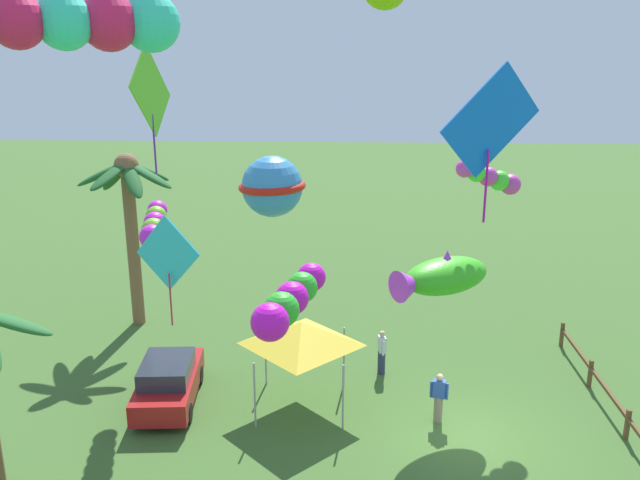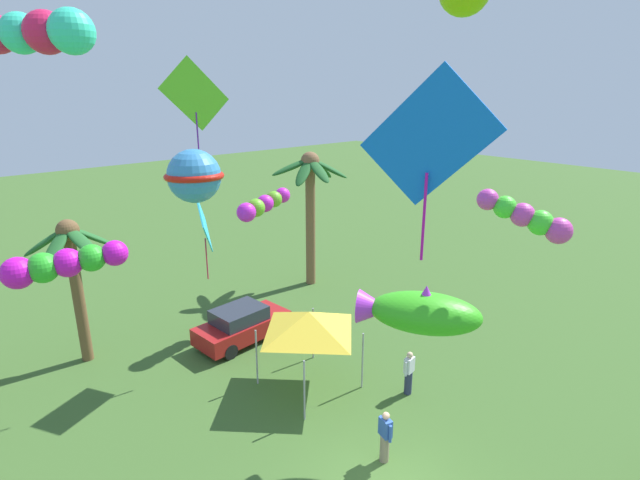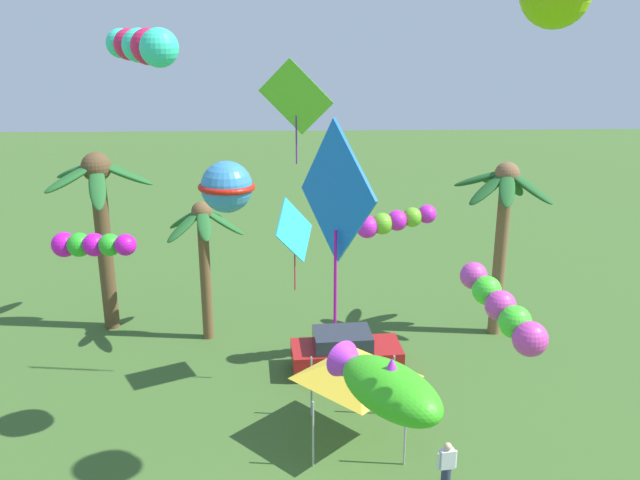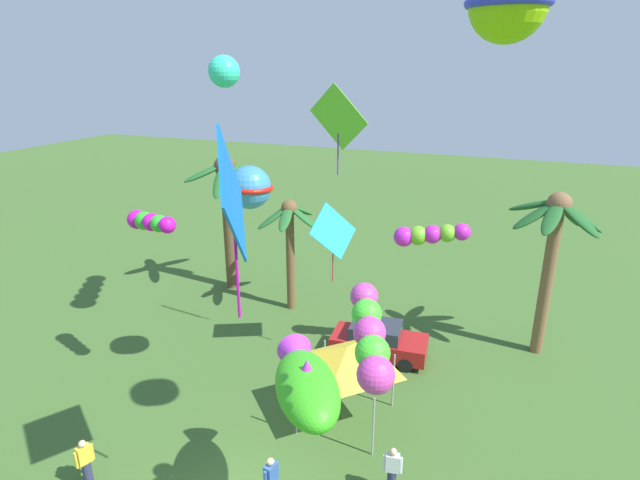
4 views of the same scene
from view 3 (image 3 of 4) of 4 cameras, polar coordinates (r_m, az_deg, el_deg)
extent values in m
cylinder|color=brown|center=(28.88, -17.13, -0.76)|extent=(0.60, 0.60, 6.67)
ellipsoid|color=#236028|center=(27.91, -15.63, 5.21)|extent=(2.22, 0.86, 1.15)
ellipsoid|color=#236028|center=(28.93, -16.67, 5.68)|extent=(1.19, 2.28, 1.05)
ellipsoid|color=#236028|center=(28.79, -19.24, 5.38)|extent=(2.23, 1.61, 1.04)
ellipsoid|color=#236028|center=(27.62, -19.66, 4.79)|extent=(2.05, 1.94, 1.05)
ellipsoid|color=#236028|center=(27.26, -17.68, 4.19)|extent=(1.10, 2.03, 1.59)
sphere|color=brown|center=(28.00, -17.78, 5.69)|extent=(1.14, 1.14, 1.14)
cylinder|color=brown|center=(27.30, -9.32, -2.94)|extent=(0.41, 0.41, 5.18)
ellipsoid|color=#236028|center=(26.45, -7.92, 1.47)|extent=(1.69, 0.59, 1.19)
ellipsoid|color=#236028|center=(27.27, -8.87, 2.16)|extent=(1.00, 1.82, 1.00)
ellipsoid|color=#236028|center=(27.04, -10.89, 1.71)|extent=(1.71, 1.27, 1.16)
ellipsoid|color=#236028|center=(26.14, -10.96, 1.15)|extent=(1.58, 1.54, 1.14)
ellipsoid|color=#236028|center=(25.73, -9.42, 1.23)|extent=(0.88, 1.85, 0.92)
sphere|color=brown|center=(26.47, -9.61, 2.29)|extent=(0.79, 0.79, 0.79)
cylinder|color=brown|center=(28.03, 14.46, -1.28)|extent=(0.50, 0.50, 6.50)
ellipsoid|color=#1E5623|center=(27.64, 16.50, 4.29)|extent=(1.93, 0.93, 1.39)
ellipsoid|color=#1E5623|center=(27.99, 15.52, 4.44)|extent=(1.54, 1.77, 1.49)
ellipsoid|color=#1E5623|center=(28.03, 14.13, 5.02)|extent=(0.89, 2.06, 1.10)
ellipsoid|color=#1E5623|center=(27.30, 12.93, 4.91)|extent=(2.10, 1.32, 0.97)
ellipsoid|color=#1E5623|center=(26.58, 13.60, 4.15)|extent=(1.95, 1.48, 1.26)
ellipsoid|color=#1E5623|center=(26.29, 15.00, 4.05)|extent=(1.06, 2.07, 1.12)
ellipsoid|color=#1E5623|center=(26.87, 16.72, 4.12)|extent=(1.86, 1.72, 1.19)
sphere|color=brown|center=(27.13, 15.00, 5.19)|extent=(0.94, 0.94, 0.94)
cube|color=#A51919|center=(25.42, 2.16, -9.33)|extent=(4.02, 2.00, 0.70)
cube|color=#282D38|center=(25.11, 1.83, -8.08)|extent=(2.14, 1.65, 0.56)
cylinder|color=black|center=(26.43, 4.53, -8.96)|extent=(0.61, 0.23, 0.60)
cylinder|color=black|center=(25.08, 5.19, -10.60)|extent=(0.61, 0.23, 0.60)
cylinder|color=black|center=(26.11, -0.76, -9.26)|extent=(0.61, 0.23, 0.60)
cylinder|color=black|center=(24.75, -0.41, -10.94)|extent=(0.61, 0.23, 0.60)
cylinder|color=#2D3351|center=(20.08, 10.20, -18.72)|extent=(0.26, 0.26, 0.84)
cube|color=silver|center=(19.68, 10.32, -17.12)|extent=(0.41, 0.29, 0.54)
sphere|color=beige|center=(19.46, 10.38, -16.22)|extent=(0.21, 0.21, 0.21)
cylinder|color=silver|center=(19.63, 9.65, -17.34)|extent=(0.09, 0.09, 0.52)
cylinder|color=silver|center=(19.78, 10.96, -17.13)|extent=(0.09, 0.09, 0.52)
cylinder|color=#9E9EA3|center=(20.39, -0.57, -15.56)|extent=(0.06, 0.06, 2.10)
cylinder|color=#9E9EA3|center=(20.60, 6.95, -15.33)|extent=(0.06, 0.06, 2.10)
cylinder|color=#9E9EA3|center=(22.59, -0.70, -11.86)|extent=(0.06, 0.06, 2.10)
cylinder|color=#9E9EA3|center=(22.78, 5.99, -11.70)|extent=(0.06, 0.06, 2.10)
pyramid|color=yellow|center=(20.82, 2.98, -10.22)|extent=(2.86, 2.86, 0.75)
sphere|color=#D422D1|center=(24.03, 3.86, 1.07)|extent=(0.78, 0.78, 0.78)
sphere|color=#68BC27|center=(24.16, 5.10, 1.34)|extent=(0.75, 0.75, 0.75)
sphere|color=#D422D1|center=(24.30, 6.32, 1.60)|extent=(0.72, 0.72, 0.72)
sphere|color=#68BC27|center=(24.45, 7.52, 1.86)|extent=(0.69, 0.69, 0.69)
sphere|color=#D422D1|center=(24.62, 8.72, 2.11)|extent=(0.66, 0.66, 0.66)
sphere|color=#D813C5|center=(20.18, -20.13, -0.35)|extent=(0.69, 0.69, 0.69)
sphere|color=green|center=(19.88, -19.04, -0.36)|extent=(0.66, 0.66, 0.66)
sphere|color=#D813C5|center=(19.60, -17.91, -0.37)|extent=(0.63, 0.63, 0.63)
sphere|color=green|center=(19.32, -16.76, -0.37)|extent=(0.60, 0.60, 0.60)
sphere|color=#D813C5|center=(19.05, -15.57, -0.38)|extent=(0.58, 0.58, 0.58)
ellipsoid|color=green|center=(16.21, 5.80, -12.03)|extent=(2.92, 3.32, 1.12)
cone|color=#C435E6|center=(17.10, 2.78, -10.26)|extent=(1.33, 1.33, 0.96)
cone|color=#C435E6|center=(15.96, 5.85, -10.52)|extent=(0.83, 0.83, 0.61)
cube|color=blue|center=(13.56, 1.31, 3.80)|extent=(1.33, 2.81, 3.04)
cylinder|color=#C112A5|center=(14.11, 1.26, -3.07)|extent=(0.07, 0.07, 1.99)
cube|color=#63D025|center=(21.97, -1.97, 11.59)|extent=(2.33, 0.37, 2.34)
cylinder|color=#6A23AA|center=(22.18, -1.94, 8.16)|extent=(0.05, 0.05, 1.53)
sphere|color=#3888C9|center=(19.24, -7.62, 4.31)|extent=(1.42, 1.42, 1.42)
torus|color=red|center=(19.24, -7.62, 4.31)|extent=(2.12, 2.13, 0.23)
cube|color=#2FC3EF|center=(22.72, -2.10, 0.79)|extent=(1.19, 2.06, 2.29)
cylinder|color=#C02D45|center=(23.16, -2.06, -2.34)|extent=(0.05, 0.05, 1.52)
sphere|color=#33E4B5|center=(20.97, -12.97, 15.03)|extent=(1.12, 1.12, 1.12)
sphere|color=#E61C51|center=(21.70, -13.78, 15.07)|extent=(1.07, 1.07, 1.07)
sphere|color=#33E4B5|center=(22.43, -14.54, 15.10)|extent=(1.03, 1.03, 1.03)
sphere|color=#E61C51|center=(23.16, -15.25, 15.14)|extent=(0.98, 0.98, 0.98)
sphere|color=#33E4B5|center=(23.89, -15.92, 15.16)|extent=(0.94, 0.94, 0.94)
sphere|color=#D73FA9|center=(13.67, 16.74, -7.72)|extent=(0.67, 0.67, 0.67)
sphere|color=#43DF2E|center=(13.89, 15.60, -6.45)|extent=(0.64, 0.64, 0.64)
sphere|color=#D73FA9|center=(14.13, 14.50, -5.21)|extent=(0.62, 0.62, 0.62)
sphere|color=#43DF2E|center=(14.37, 13.44, -4.01)|extent=(0.59, 0.59, 0.59)
sphere|color=#D73FA9|center=(14.63, 12.41, -2.86)|extent=(0.56, 0.56, 0.56)
camera|label=1|loc=(23.91, -47.71, 9.01)|focal=37.25mm
camera|label=2|loc=(10.74, -49.78, -1.10)|focal=27.53mm
camera|label=4|loc=(7.51, 52.47, 5.05)|focal=28.45mm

